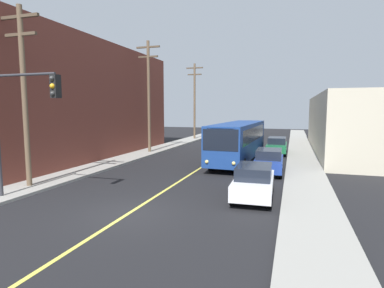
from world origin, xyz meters
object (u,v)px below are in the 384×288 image
(utility_pole_mid, at_px, (149,92))
(utility_pole_far, at_px, (195,98))
(traffic_signal_left_corner, at_px, (21,109))
(parked_car_white, at_px, (254,181))
(parked_car_green, at_px, (277,145))
(city_bus, at_px, (239,140))
(parked_car_blue, at_px, (269,161))
(utility_pole_near, at_px, (24,88))

(utility_pole_mid, relative_size, utility_pole_far, 1.01)
(traffic_signal_left_corner, bearing_deg, parked_car_white, 21.13)
(parked_car_green, xyz_separation_m, utility_pole_mid, (-12.00, -3.14, 5.15))
(parked_car_green, bearing_deg, utility_pole_mid, -165.34)
(city_bus, xyz_separation_m, parked_car_white, (2.46, -10.35, -0.98))
(parked_car_blue, distance_m, utility_pole_near, 15.41)
(utility_pole_mid, xyz_separation_m, traffic_signal_left_corner, (1.61, -16.65, -1.68))
(parked_car_green, height_order, utility_pole_far, utility_pole_far)
(utility_pole_near, bearing_deg, utility_pole_far, 89.40)
(city_bus, bearing_deg, parked_car_white, -76.61)
(utility_pole_near, xyz_separation_m, traffic_signal_left_corner, (1.88, -2.06, -1.11))
(utility_pole_mid, bearing_deg, city_bus, -14.61)
(parked_car_green, relative_size, utility_pole_far, 0.42)
(city_bus, distance_m, parked_car_blue, 4.90)
(parked_car_green, xyz_separation_m, utility_pole_far, (-11.96, 11.58, 5.07))
(parked_car_white, xyz_separation_m, parked_car_green, (0.31, 15.90, 0.00))
(city_bus, bearing_deg, utility_pole_far, 118.21)
(utility_pole_near, bearing_deg, city_bus, 52.08)
(city_bus, xyz_separation_m, parked_car_blue, (2.71, -3.97, -0.98))
(parked_car_white, relative_size, parked_car_blue, 1.01)
(city_bus, height_order, parked_car_green, city_bus)
(parked_car_blue, bearing_deg, parked_car_white, -92.23)
(utility_pole_mid, distance_m, traffic_signal_left_corner, 16.81)
(parked_car_blue, height_order, traffic_signal_left_corner, traffic_signal_left_corner)
(parked_car_blue, bearing_deg, city_bus, 124.39)
(parked_car_blue, relative_size, parked_car_green, 1.01)
(utility_pole_near, xyz_separation_m, utility_pole_far, (0.31, 29.31, 0.49))
(parked_car_white, distance_m, parked_car_green, 15.90)
(utility_pole_mid, height_order, utility_pole_far, utility_pole_mid)
(city_bus, xyz_separation_m, traffic_signal_left_corner, (-7.61, -14.25, 2.49))
(city_bus, relative_size, utility_pole_mid, 1.15)
(parked_car_green, relative_size, utility_pole_near, 0.46)
(utility_pole_mid, bearing_deg, parked_car_green, 14.66)
(utility_pole_far, bearing_deg, parked_car_blue, -60.56)
(parked_car_green, relative_size, traffic_signal_left_corner, 0.73)
(parked_car_white, bearing_deg, utility_pole_near, -171.27)
(parked_car_green, distance_m, utility_pole_mid, 13.43)
(city_bus, xyz_separation_m, utility_pole_mid, (-9.22, 2.40, 4.17))
(parked_car_white, distance_m, utility_pole_near, 12.94)
(city_bus, height_order, traffic_signal_left_corner, traffic_signal_left_corner)
(city_bus, bearing_deg, parked_car_blue, -55.61)
(parked_car_blue, distance_m, parked_car_green, 9.51)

